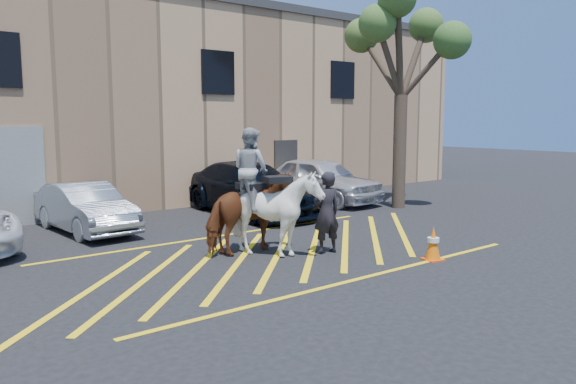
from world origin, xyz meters
TOP-DOWN VIEW (x-y plane):
  - ground at (0.00, 0.00)m, footprint 90.00×90.00m
  - car_silver_sedan at (-2.47, 4.89)m, footprint 1.62×4.07m
  - car_blue_suv at (2.64, 4.60)m, footprint 2.59×5.71m
  - car_white_suv at (6.03, 5.02)m, footprint 2.41×5.00m
  - handler at (0.94, -0.86)m, footprint 0.73×0.54m
  - warehouse at (-0.01, 11.99)m, footprint 32.42×10.20m
  - hatching_zone at (-0.00, -0.30)m, footprint 12.60×5.12m
  - mounted_bay at (-0.38, 0.19)m, footprint 2.21×1.16m
  - saddled_white at (-0.08, -0.38)m, footprint 1.95×2.08m
  - traffic_cone at (2.29, -2.77)m, footprint 0.45×0.45m
  - tree at (7.30, 2.43)m, footprint 3.99×4.37m

SIDE VIEW (x-z plane):
  - ground at x=0.00m, z-range 0.00..0.00m
  - hatching_zone at x=0.00m, z-range 0.00..0.01m
  - traffic_cone at x=2.29m, z-range 0.00..0.73m
  - car_silver_sedan at x=-2.47m, z-range 0.00..1.31m
  - car_blue_suv at x=2.64m, z-range 0.00..1.62m
  - car_white_suv at x=6.03m, z-range 0.00..1.64m
  - handler at x=0.94m, z-range 0.00..1.85m
  - saddled_white at x=-0.08m, z-range 0.01..1.91m
  - mounted_bay at x=-0.38m, z-range -0.27..2.54m
  - warehouse at x=-0.01m, z-range 0.00..7.30m
  - tree at x=7.30m, z-range 2.04..9.35m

